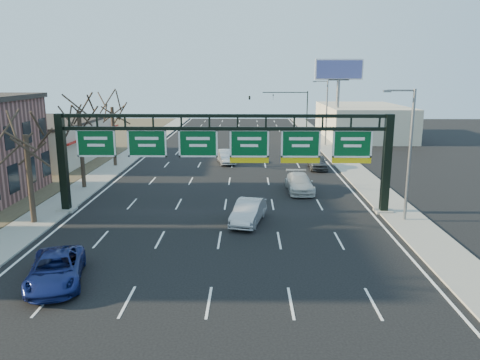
{
  "coord_description": "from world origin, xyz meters",
  "views": [
    {
      "loc": [
        1.71,
        -25.11,
        10.01
      ],
      "look_at": [
        1.22,
        4.55,
        3.2
      ],
      "focal_mm": 35.0,
      "sensor_mm": 36.0,
      "label": 1
    }
  ],
  "objects_px": {
    "sign_gantry": "(226,150)",
    "car_blue_suv": "(56,269)",
    "car_white_wagon": "(299,183)",
    "car_silver_sedan": "(248,212)"
  },
  "relations": [
    {
      "from": "sign_gantry",
      "to": "car_white_wagon",
      "type": "distance_m",
      "value": 9.42
    },
    {
      "from": "car_blue_suv",
      "to": "car_silver_sedan",
      "type": "bearing_deg",
      "value": 30.95
    },
    {
      "from": "car_blue_suv",
      "to": "car_white_wagon",
      "type": "bearing_deg",
      "value": 38.23
    },
    {
      "from": "sign_gantry",
      "to": "car_blue_suv",
      "type": "relative_size",
      "value": 4.67
    },
    {
      "from": "car_blue_suv",
      "to": "car_silver_sedan",
      "type": "xyz_separation_m",
      "value": [
        9.34,
        9.6,
        0.05
      ]
    },
    {
      "from": "car_blue_suv",
      "to": "car_white_wagon",
      "type": "relative_size",
      "value": 1.01
    },
    {
      "from": "car_white_wagon",
      "to": "car_silver_sedan",
      "type": "bearing_deg",
      "value": -118.77
    },
    {
      "from": "sign_gantry",
      "to": "car_blue_suv",
      "type": "bearing_deg",
      "value": -122.38
    },
    {
      "from": "car_blue_suv",
      "to": "car_silver_sedan",
      "type": "distance_m",
      "value": 13.39
    },
    {
      "from": "car_white_wagon",
      "to": "sign_gantry",
      "type": "bearing_deg",
      "value": -136.5
    }
  ]
}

